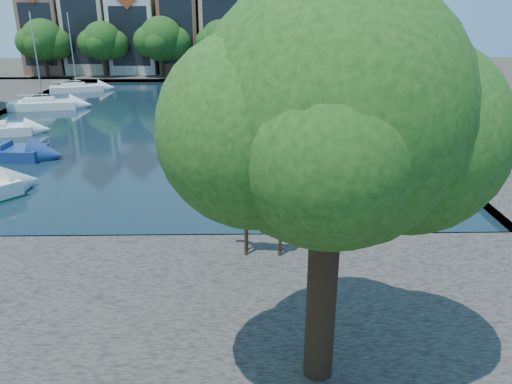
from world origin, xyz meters
TOP-DOWN VIEW (x-y plane):
  - ground at (0.00, 0.00)m, footprint 160.00×160.00m
  - water_basin at (0.00, 24.00)m, footprint 38.00×50.00m
  - near_quay at (0.00, -7.00)m, footprint 50.00×14.00m
  - far_quay at (0.00, 56.00)m, footprint 60.00×16.00m
  - right_quay at (25.00, 24.00)m, footprint 14.00×52.00m
  - plane_tree at (7.62, -9.01)m, footprint 8.32×6.40m
  - townhouse_west_end at (-23.00, 55.99)m, footprint 5.44×9.18m
  - townhouse_west_mid at (-17.00, 55.99)m, footprint 5.94×9.18m
  - townhouse_west_inner at (-10.50, 55.99)m, footprint 6.43×9.18m
  - townhouse_center at (-4.00, 55.99)m, footprint 5.44×9.18m
  - townhouse_east_inner at (2.00, 55.99)m, footprint 5.94×9.18m
  - townhouse_east_mid at (8.50, 55.99)m, footprint 6.43×9.18m
  - townhouse_east_end at (15.00, 55.99)m, footprint 5.44×9.18m
  - far_tree_far_west at (-21.90, 50.49)m, footprint 7.28×5.60m
  - far_tree_west at (-13.91, 50.49)m, footprint 6.76×5.20m
  - far_tree_mid_west at (-5.89, 50.49)m, footprint 7.80×6.00m
  - far_tree_mid_east at (2.10, 50.49)m, footprint 7.02×5.40m
  - far_tree_east at (10.11, 50.49)m, footprint 7.54×5.80m
  - far_tree_far_east at (18.09, 50.49)m, footprint 6.76×5.20m
  - giraffe_statue at (6.00, -1.78)m, footprint 3.09×0.61m
  - sailboat_left_d at (-15.00, 30.26)m, footprint 6.76×3.30m
  - sailboat_left_e at (-15.00, 40.81)m, footprint 6.50×3.90m
  - sailboat_right_a at (12.00, 4.00)m, footprint 5.33×2.72m
  - sailboat_right_b at (12.00, 12.02)m, footprint 7.48×4.91m
  - sailboat_right_c at (15.00, 30.26)m, footprint 7.07×3.68m
  - sailboat_right_d at (12.00, 33.06)m, footprint 5.20×3.25m

SIDE VIEW (x-z plane):
  - ground at x=0.00m, z-range 0.00..0.00m
  - water_basin at x=0.00m, z-range 0.00..0.08m
  - near_quay at x=0.00m, z-range 0.00..0.50m
  - far_quay at x=0.00m, z-range 0.00..0.50m
  - right_quay at x=25.00m, z-range 0.00..0.50m
  - sailboat_right_d at x=12.00m, z-range -3.28..4.38m
  - sailboat_right_a at x=12.00m, z-range -4.58..5.76m
  - sailboat_left_e at x=-15.00m, z-range -3.91..5.11m
  - sailboat_left_d at x=-15.00m, z-range -3.99..5.33m
  - sailboat_right_c at x=15.00m, z-range -4.24..5.60m
  - sailboat_right_b at x=12.00m, z-range -5.42..6.80m
  - giraffe_statue at x=6.00m, z-range 0.46..4.87m
  - far_tree_west at x=-13.91m, z-range 1.40..8.76m
  - far_tree_far_east at x=18.09m, z-range 1.40..8.76m
  - far_tree_mid_east at x=2.10m, z-range 1.37..8.89m
  - far_tree_far_west at x=-21.90m, z-range 1.34..9.02m
  - far_tree_east at x=10.11m, z-range 1.32..9.16m
  - far_tree_mid_west at x=-5.89m, z-range 1.29..9.29m
  - townhouse_east_end at x=15.00m, z-range -0.11..14.32m
  - townhouse_west_inner at x=-10.50m, z-range -0.22..14.92m
  - townhouse_west_end at x=-23.00m, z-range -0.11..14.83m
  - plane_tree at x=7.62m, z-range 2.36..12.98m
  - townhouse_east_inner at x=2.00m, z-range -0.16..15.63m
  - townhouse_east_mid at x=8.50m, z-range -0.22..16.43m
  - townhouse_west_mid at x=-17.00m, z-range -0.16..16.63m
  - townhouse_center at x=-4.00m, z-range -0.10..16.83m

